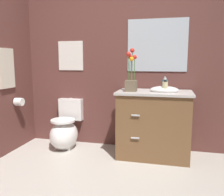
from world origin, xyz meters
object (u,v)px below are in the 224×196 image
object	(u,v)px
soap_bottle	(165,87)
wall_poster	(71,56)
hanging_towel	(7,68)
lotion_bottle	(165,85)
wall_mirror	(157,45)
toilet_paper_roll	(19,102)
vanity_cabinet	(154,123)
toilet	(65,131)
flower_vase	(131,78)

from	to	relation	value
soap_bottle	wall_poster	world-z (taller)	wall_poster
hanging_towel	wall_poster	bearing A→B (deg)	43.35
lotion_bottle	wall_poster	bearing A→B (deg)	172.53
wall_mirror	toilet_paper_roll	world-z (taller)	wall_mirror
vanity_cabinet	wall_poster	size ratio (longest dim) A/B	2.45
vanity_cabinet	toilet_paper_roll	bearing A→B (deg)	-174.74
vanity_cabinet	toilet_paper_roll	world-z (taller)	vanity_cabinet
wall_poster	wall_mirror	distance (m)	1.26
toilet	toilet_paper_roll	distance (m)	0.76
lotion_bottle	wall_poster	xyz separation A→B (m)	(-1.38, 0.18, 0.38)
wall_mirror	wall_poster	bearing A→B (deg)	180.00
soap_bottle	wall_mirror	size ratio (longest dim) A/B	0.19
toilet	toilet_paper_roll	size ratio (longest dim) A/B	6.27
toilet	wall_poster	world-z (taller)	wall_poster
lotion_bottle	wall_poster	distance (m)	1.44
flower_vase	hanging_towel	bearing A→B (deg)	-171.67
flower_vase	toilet_paper_roll	world-z (taller)	flower_vase
toilet_paper_roll	wall_poster	bearing A→B (deg)	38.22
wall_poster	soap_bottle	bearing A→B (deg)	-15.04
flower_vase	wall_poster	size ratio (longest dim) A/B	1.27
toilet	wall_poster	distance (m)	1.11
lotion_bottle	wall_mirror	xyz separation A→B (m)	(-0.12, 0.18, 0.51)
vanity_cabinet	lotion_bottle	size ratio (longest dim) A/B	6.30
wall_poster	wall_mirror	xyz separation A→B (m)	(1.25, 0.00, 0.13)
wall_mirror	hanging_towel	xyz separation A→B (m)	(-1.90, -0.61, -0.30)
toilet	lotion_bottle	distance (m)	1.54
flower_vase	wall_poster	xyz separation A→B (m)	(-0.97, 0.37, 0.29)
flower_vase	soap_bottle	distance (m)	0.43
toilet	flower_vase	bearing A→B (deg)	-6.19
wall_mirror	soap_bottle	bearing A→B (deg)	-70.82
toilet	vanity_cabinet	world-z (taller)	vanity_cabinet
soap_bottle	toilet_paper_roll	distance (m)	1.99
toilet	toilet_paper_roll	world-z (taller)	toilet_paper_roll
soap_bottle	wall_poster	xyz separation A→B (m)	(-1.38, 0.37, 0.39)
vanity_cabinet	wall_mirror	xyz separation A→B (m)	(-0.00, 0.29, 1.01)
vanity_cabinet	lotion_bottle	distance (m)	0.52
wall_poster	toilet_paper_roll	xyz separation A→B (m)	(-0.59, -0.46, -0.64)
wall_mirror	toilet_paper_roll	bearing A→B (deg)	-165.88
hanging_towel	toilet_paper_roll	bearing A→B (deg)	69.09
flower_vase	soap_bottle	bearing A→B (deg)	0.04
vanity_cabinet	wall_mirror	size ratio (longest dim) A/B	1.30
flower_vase	hanging_towel	world-z (taller)	hanging_towel
toilet	vanity_cabinet	bearing A→B (deg)	-1.20
hanging_towel	toilet_paper_roll	distance (m)	0.49
flower_vase	lotion_bottle	world-z (taller)	flower_vase
soap_bottle	lotion_bottle	distance (m)	0.19
flower_vase	toilet_paper_roll	bearing A→B (deg)	-176.62
flower_vase	vanity_cabinet	bearing A→B (deg)	15.02
wall_poster	hanging_towel	world-z (taller)	wall_poster
wall_poster	hanging_towel	xyz separation A→B (m)	(-0.64, -0.61, -0.17)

